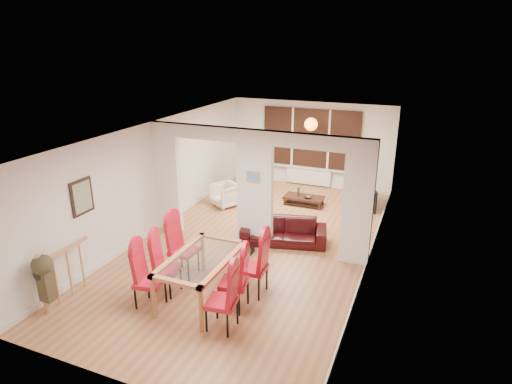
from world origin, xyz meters
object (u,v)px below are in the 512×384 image
Objects in this scene: dining_chair_rc at (253,264)px; person at (246,170)px; bowl at (308,197)px; coffee_table at (304,201)px; dining_chair_ra at (222,297)px; bottle at (298,191)px; sofa at (284,231)px; dining_chair_la at (149,278)px; dining_table at (202,278)px; television at (368,197)px; dining_chair_rb at (233,279)px; dining_chair_lb at (166,265)px; dining_chair_lc at (184,247)px; armchair at (226,195)px.

dining_chair_rc is 0.70× the size of person.
coffee_table is at bearing 147.41° from bowl.
person is at bearing 179.81° from bowl.
dining_chair_ra reaches higher than bottle.
person is (-2.07, 4.48, 0.26)m from dining_chair_rc.
dining_chair_rc is at bearing -100.18° from sofa.
dining_chair_la is 1.40m from dining_chair_ra.
dining_chair_ra reaches higher than dining_chair_la.
bowl is at bearing 84.05° from dining_table.
television reaches higher than coffee_table.
bowl is at bearing 90.66° from dining_chair_rc.
bottle is at bearing 84.12° from dining_chair_rb.
bottle is at bearing 87.48° from dining_table.
dining_chair_lc is (-0.03, 0.67, 0.04)m from dining_chair_lb.
sofa is (1.33, 2.05, -0.30)m from dining_chair_lc.
dining_chair_rb reaches higher than dining_chair_lb.
dining_chair_lc is 1.08× the size of coffee_table.
dining_chair_rb reaches higher than dining_chair_la.
dining_chair_ra is at bearing -94.11° from dining_chair_rb.
coffee_table is at bearing 108.27° from person.
person reaches higher than television.
bottle is (1.83, 0.86, 0.06)m from armchair.
dining_chair_la is 5.35× the size of bowl.
dining_chair_ra reaches higher than television.
dining_chair_ra reaches higher than bowl.
dining_table is at bearing 26.40° from dining_chair_la.
dining_chair_lb reaches higher than bowl.
coffee_table is (-0.38, 4.56, -0.46)m from dining_chair_rc.
television reaches higher than bottle.
armchair is at bearing 106.82° from dining_chair_lc.
dining_chair_la reaches higher than television.
sofa is 2.34m from bowl.
person is (-1.95, 5.02, 0.29)m from dining_chair_rb.
sofa is at bearing 135.30° from television.
dining_chair_ra is 1.03× the size of coffee_table.
dining_table is 1.61× the size of coffee_table.
dining_chair_rc is 5.67× the size of bowl.
television is 4.16× the size of bottle.
dining_table is 0.65m from dining_chair_rb.
television is 1.74m from coffee_table.
sofa is at bearing 91.44° from dining_chair_rc.
dining_chair_la is 1.43m from dining_chair_rb.
person is at bearing 100.70° from dining_chair_rb.
sofa is 9.18× the size of bowl.
dining_chair_rb is 4.38× the size of bottle.
dining_chair_la is at bearing -100.95° from coffee_table.
dining_chair_lb is at bearing -84.34° from dining_chair_lc.
dining_chair_lc reaches higher than coffee_table.
dining_chair_rc reaches higher than dining_chair_lb.
dining_chair_ra is at bearing 148.98° from television.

